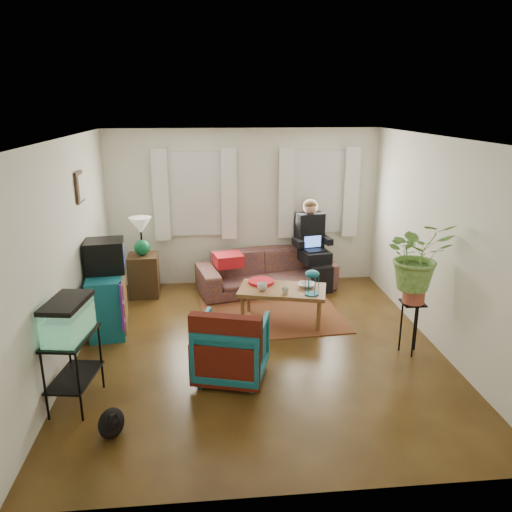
{
  "coord_description": "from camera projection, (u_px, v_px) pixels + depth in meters",
  "views": [
    {
      "loc": [
        -0.6,
        -5.69,
        2.98
      ],
      "look_at": [
        0.0,
        0.4,
        1.1
      ],
      "focal_mm": 35.0,
      "sensor_mm": 36.0,
      "label": 1
    }
  ],
  "objects": [
    {
      "name": "floor",
      "position": [
        259.0,
        348.0,
        6.34
      ],
      "size": [
        4.5,
        5.0,
        0.01
      ],
      "primitive_type": "cube",
      "color": "#4F2B14",
      "rests_on": "ground"
    },
    {
      "name": "ceiling",
      "position": [
        259.0,
        138.0,
        5.58
      ],
      "size": [
        4.5,
        5.0,
        0.01
      ],
      "primitive_type": "cube",
      "color": "white",
      "rests_on": "wall_back"
    },
    {
      "name": "wall_back",
      "position": [
        244.0,
        208.0,
        8.34
      ],
      "size": [
        4.5,
        0.01,
        2.6
      ],
      "primitive_type": "cube",
      "color": "silver",
      "rests_on": "floor"
    },
    {
      "name": "wall_front",
      "position": [
        295.0,
        347.0,
        3.58
      ],
      "size": [
        4.5,
        0.01,
        2.6
      ],
      "primitive_type": "cube",
      "color": "silver",
      "rests_on": "floor"
    },
    {
      "name": "wall_left",
      "position": [
        65.0,
        255.0,
        5.75
      ],
      "size": [
        0.01,
        5.0,
        2.6
      ],
      "primitive_type": "cube",
      "color": "silver",
      "rests_on": "floor"
    },
    {
      "name": "wall_right",
      "position": [
        440.0,
        245.0,
        6.17
      ],
      "size": [
        0.01,
        5.0,
        2.6
      ],
      "primitive_type": "cube",
      "color": "silver",
      "rests_on": "floor"
    },
    {
      "name": "window_left",
      "position": [
        195.0,
        194.0,
        8.17
      ],
      "size": [
        1.08,
        0.04,
        1.38
      ],
      "primitive_type": "cube",
      "color": "white",
      "rests_on": "wall_back"
    },
    {
      "name": "window_right",
      "position": [
        318.0,
        192.0,
        8.36
      ],
      "size": [
        1.08,
        0.04,
        1.38
      ],
      "primitive_type": "cube",
      "color": "white",
      "rests_on": "wall_back"
    },
    {
      "name": "curtains_left",
      "position": [
        195.0,
        195.0,
        8.09
      ],
      "size": [
        1.36,
        0.06,
        1.5
      ],
      "primitive_type": "cube",
      "color": "white",
      "rests_on": "wall_back"
    },
    {
      "name": "curtains_right",
      "position": [
        319.0,
        193.0,
        8.28
      ],
      "size": [
        1.36,
        0.06,
        1.5
      ],
      "primitive_type": "cube",
      "color": "white",
      "rests_on": "wall_back"
    },
    {
      "name": "picture_frame",
      "position": [
        80.0,
        187.0,
        6.37
      ],
      "size": [
        0.04,
        0.32,
        0.4
      ],
      "primitive_type": "cube",
      "color": "#3D2616",
      "rests_on": "wall_left"
    },
    {
      "name": "area_rug",
      "position": [
        272.0,
        315.0,
        7.31
      ],
      "size": [
        2.12,
        1.76,
        0.01
      ],
      "primitive_type": "cube",
      "rotation": [
        0.0,
        0.0,
        0.08
      ],
      "color": "brown",
      "rests_on": "floor"
    },
    {
      "name": "sofa",
      "position": [
        266.0,
        265.0,
        8.19
      ],
      "size": [
        2.36,
        1.32,
        0.87
      ],
      "primitive_type": "imported",
      "rotation": [
        0.0,
        0.0,
        0.21
      ],
      "color": "brown",
      "rests_on": "floor"
    },
    {
      "name": "seated_person",
      "position": [
        312.0,
        247.0,
        8.36
      ],
      "size": [
        0.69,
        0.79,
        1.33
      ],
      "primitive_type": null,
      "rotation": [
        0.0,
        0.0,
        0.21
      ],
      "color": "black",
      "rests_on": "sofa"
    },
    {
      "name": "side_table",
      "position": [
        144.0,
        275.0,
        7.99
      ],
      "size": [
        0.48,
        0.48,
        0.68
      ],
      "primitive_type": "cube",
      "rotation": [
        0.0,
        0.0,
        0.03
      ],
      "color": "#3E2717",
      "rests_on": "floor"
    },
    {
      "name": "table_lamp",
      "position": [
        141.0,
        237.0,
        7.81
      ],
      "size": [
        0.36,
        0.36,
        0.62
      ],
      "primitive_type": null,
      "rotation": [
        0.0,
        0.0,
        0.03
      ],
      "color": "white",
      "rests_on": "side_table"
    },
    {
      "name": "dresser",
      "position": [
        107.0,
        302.0,
        6.74
      ],
      "size": [
        0.56,
        0.95,
        0.81
      ],
      "primitive_type": "cube",
      "rotation": [
        0.0,
        0.0,
        0.12
      ],
      "color": "#105060",
      "rests_on": "floor"
    },
    {
      "name": "crt_tv",
      "position": [
        105.0,
        256.0,
        6.64
      ],
      "size": [
        0.55,
        0.51,
        0.43
      ],
      "primitive_type": "cube",
      "rotation": [
        0.0,
        0.0,
        0.12
      ],
      "color": "black",
      "rests_on": "dresser"
    },
    {
      "name": "aquarium_stand",
      "position": [
        74.0,
        370.0,
        5.07
      ],
      "size": [
        0.48,
        0.73,
        0.76
      ],
      "primitive_type": "cube",
      "rotation": [
        0.0,
        0.0,
        -0.15
      ],
      "color": "black",
      "rests_on": "floor"
    },
    {
      "name": "aquarium",
      "position": [
        68.0,
        318.0,
        4.9
      ],
      "size": [
        0.43,
        0.66,
        0.4
      ],
      "primitive_type": "cube",
      "rotation": [
        0.0,
        0.0,
        -0.15
      ],
      "color": "#7FD899",
      "rests_on": "aquarium_stand"
    },
    {
      "name": "black_cat",
      "position": [
        111.0,
        420.0,
        4.64
      ],
      "size": [
        0.34,
        0.42,
        0.31
      ],
      "primitive_type": "ellipsoid",
      "rotation": [
        0.0,
        0.0,
        0.33
      ],
      "color": "black",
      "rests_on": "floor"
    },
    {
      "name": "armchair",
      "position": [
        232.0,
        345.0,
        5.58
      ],
      "size": [
        0.91,
        0.88,
        0.77
      ],
      "primitive_type": "imported",
      "rotation": [
        0.0,
        0.0,
        2.86
      ],
      "color": "#116469",
      "rests_on": "floor"
    },
    {
      "name": "serape_throw",
      "position": [
        225.0,
        344.0,
        5.25
      ],
      "size": [
        0.79,
        0.38,
        0.63
      ],
      "primitive_type": "cube",
      "rotation": [
        0.0,
        0.0,
        -0.28
      ],
      "color": "#9E0A0A",
      "rests_on": "armchair"
    },
    {
      "name": "coffee_table",
      "position": [
        282.0,
        305.0,
        7.05
      ],
      "size": [
        1.32,
        0.93,
        0.5
      ],
      "primitive_type": "cube",
      "rotation": [
        0.0,
        0.0,
        -0.25
      ],
      "color": "brown",
      "rests_on": "floor"
    },
    {
      "name": "cup_a",
      "position": [
        262.0,
        286.0,
        6.9
      ],
      "size": [
        0.16,
        0.16,
        0.11
      ],
      "primitive_type": "imported",
      "rotation": [
        0.0,
        0.0,
        -0.25
      ],
      "color": "white",
      "rests_on": "coffee_table"
    },
    {
      "name": "cup_b",
      "position": [
        285.0,
        290.0,
        6.77
      ],
      "size": [
        0.13,
        0.13,
        0.1
      ],
      "primitive_type": "imported",
      "rotation": [
        0.0,
        0.0,
        -0.25
      ],
      "color": "beige",
      "rests_on": "coffee_table"
    },
    {
      "name": "bowl",
      "position": [
        306.0,
        285.0,
        7.02
      ],
      "size": [
        0.29,
        0.29,
        0.06
      ],
      "primitive_type": "imported",
      "rotation": [
        0.0,
        0.0,
        -0.25
      ],
      "color": "white",
      "rests_on": "coffee_table"
    },
    {
      "name": "snack_tray",
      "position": [
        261.0,
        282.0,
        7.17
      ],
      "size": [
        0.45,
        0.45,
        0.04
      ],
      "primitive_type": "cylinder",
      "rotation": [
        0.0,
        0.0,
        -0.25
      ],
      "color": "#B21414",
      "rests_on": "coffee_table"
    },
    {
      "name": "birdcage",
      "position": [
        312.0,
        282.0,
        6.71
      ],
      "size": [
        0.24,
        0.24,
        0.35
      ],
      "primitive_type": null,
      "rotation": [
        0.0,
        0.0,
        -0.25
      ],
      "color": "#115B6B",
      "rests_on": "coffee_table"
    },
    {
      "name": "plant_stand",
      "position": [
        410.0,
        328.0,
        6.13
      ],
      "size": [
        0.29,
        0.29,
        0.67
      ],
      "primitive_type": "cube",
      "rotation": [
        0.0,
        0.0,
        -0.02
      ],
      "color": "black",
      "rests_on": "floor"
    },
    {
      "name": "potted_plant",
      "position": [
        417.0,
        266.0,
        5.89
      ],
      "size": [
        0.78,
        0.68,
        0.85
      ],
      "primitive_type": "imported",
      "rotation": [
        0.0,
        0.0,
        -0.02
      ],
      "color": "#599947",
      "rests_on": "plant_stand"
    }
  ]
}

